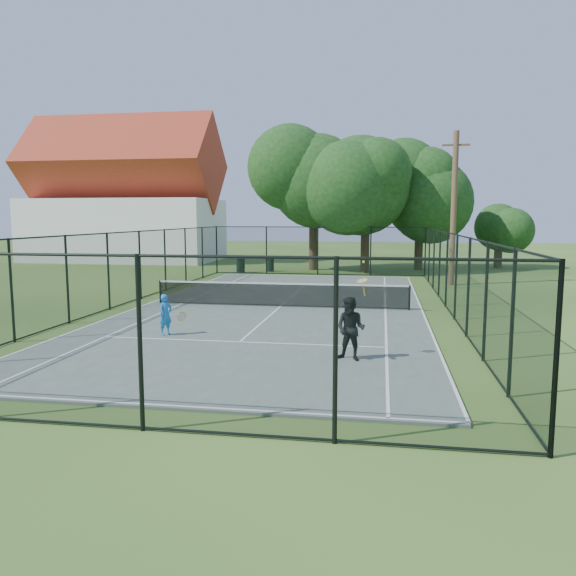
% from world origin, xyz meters
% --- Properties ---
extents(ground, '(120.00, 120.00, 0.00)m').
position_xyz_m(ground, '(0.00, 0.00, 0.00)').
color(ground, '#2E4C1A').
extents(tennis_court, '(11.00, 24.00, 0.06)m').
position_xyz_m(tennis_court, '(0.00, 0.00, 0.03)').
color(tennis_court, '#4F5C53').
rests_on(tennis_court, ground).
extents(tennis_net, '(10.08, 0.08, 0.95)m').
position_xyz_m(tennis_net, '(0.00, 0.00, 0.58)').
color(tennis_net, black).
rests_on(tennis_net, tennis_court).
extents(fence, '(13.10, 26.10, 3.00)m').
position_xyz_m(fence, '(0.00, 0.00, 1.50)').
color(fence, black).
rests_on(fence, ground).
extents(tree_near_left, '(6.69, 6.69, 8.73)m').
position_xyz_m(tree_near_left, '(-0.70, 16.33, 5.37)').
color(tree_near_left, '#332114').
rests_on(tree_near_left, ground).
extents(tree_near_mid, '(6.54, 6.54, 8.55)m').
position_xyz_m(tree_near_mid, '(2.84, 15.04, 5.27)').
color(tree_near_mid, '#332114').
rests_on(tree_near_mid, ground).
extents(tree_near_right, '(6.01, 6.01, 8.29)m').
position_xyz_m(tree_near_right, '(6.40, 17.69, 5.27)').
color(tree_near_right, '#332114').
rests_on(tree_near_right, ground).
extents(tree_far_right, '(3.76, 3.76, 4.98)m').
position_xyz_m(tree_far_right, '(12.05, 20.02, 3.07)').
color(tree_far_right, '#332114').
rests_on(tree_far_right, ground).
extents(building, '(15.30, 8.15, 11.87)m').
position_xyz_m(building, '(-17.00, 22.00, 4.93)').
color(building, silver).
rests_on(building, ground).
extents(trash_bin_left, '(0.58, 0.58, 0.91)m').
position_xyz_m(trash_bin_left, '(-5.09, 13.60, 0.46)').
color(trash_bin_left, black).
rests_on(trash_bin_left, ground).
extents(trash_bin_right, '(0.58, 0.58, 0.91)m').
position_xyz_m(trash_bin_right, '(-3.38, 14.71, 0.46)').
color(trash_bin_right, black).
rests_on(trash_bin_right, ground).
extents(utility_pole, '(1.40, 0.30, 7.99)m').
position_xyz_m(utility_pole, '(7.58, 9.00, 4.06)').
color(utility_pole, '#4C3823').
rests_on(utility_pole, ground).
extents(player_blue, '(0.82, 0.54, 1.23)m').
position_xyz_m(player_blue, '(-2.43, -5.83, 0.68)').
color(player_blue, blue).
rests_on(player_blue, tennis_court).
extents(player_black, '(0.92, 1.00, 2.44)m').
position_xyz_m(player_black, '(3.21, -7.90, 0.85)').
color(player_black, black).
rests_on(player_black, tennis_court).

